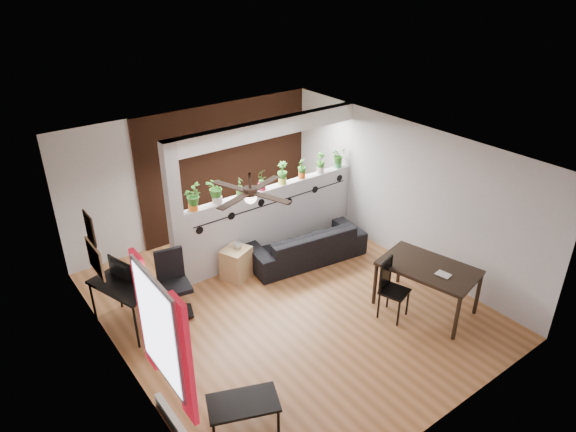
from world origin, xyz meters
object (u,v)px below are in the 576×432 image
(potted_plant_5, at_px, (302,168))
(folding_chair, at_px, (390,284))
(cup, at_px, (238,246))
(cube_shelf, at_px, (236,263))
(potted_plant_4, at_px, (282,172))
(sofa, at_px, (306,244))
(office_chair, at_px, (174,288))
(coffee_table, at_px, (243,404))
(ceiling_fan, at_px, (250,194))
(potted_plant_6, at_px, (321,162))
(computer_desk, at_px, (124,289))
(potted_plant_1, at_px, (217,190))
(potted_plant_0, at_px, (192,197))
(dining_table, at_px, (428,271))
(potted_plant_3, at_px, (262,179))
(potted_plant_2, at_px, (240,185))
(potted_plant_7, at_px, (338,157))

(potted_plant_5, height_order, folding_chair, potted_plant_5)
(cup, bearing_deg, cube_shelf, 180.00)
(potted_plant_4, distance_m, sofa, 1.40)
(sofa, bearing_deg, potted_plant_5, -112.45)
(office_chair, distance_m, coffee_table, 2.51)
(ceiling_fan, relative_size, folding_chair, 1.22)
(potted_plant_6, bearing_deg, computer_desk, -173.04)
(potted_plant_1, bearing_deg, potted_plant_5, -0.00)
(office_chair, bearing_deg, cup, 12.85)
(cup, height_order, computer_desk, computer_desk)
(cup, distance_m, office_chair, 1.40)
(potted_plant_1, relative_size, potted_plant_6, 1.16)
(potted_plant_0, height_order, computer_desk, potted_plant_0)
(potted_plant_0, distance_m, dining_table, 3.93)
(office_chair, bearing_deg, cube_shelf, 13.33)
(potted_plant_1, relative_size, potted_plant_3, 1.16)
(potted_plant_1, distance_m, potted_plant_4, 1.35)
(potted_plant_2, bearing_deg, cube_shelf, -135.65)
(ceiling_fan, distance_m, folding_chair, 2.73)
(potted_plant_0, bearing_deg, potted_plant_3, 0.00)
(potted_plant_1, height_order, office_chair, potted_plant_1)
(dining_table, bearing_deg, folding_chair, 157.78)
(potted_plant_2, relative_size, potted_plant_4, 0.91)
(potted_plant_5, distance_m, folding_chair, 2.86)
(potted_plant_2, relative_size, sofa, 0.19)
(sofa, xyz_separation_m, cube_shelf, (-1.36, 0.25, -0.02))
(ceiling_fan, bearing_deg, coffee_table, -127.97)
(ceiling_fan, xyz_separation_m, cube_shelf, (0.58, 1.46, -2.03))
(potted_plant_1, bearing_deg, folding_chair, -61.32)
(ceiling_fan, bearing_deg, potted_plant_2, 62.86)
(ceiling_fan, xyz_separation_m, potted_plant_1, (0.47, 1.80, -0.72))
(potted_plant_2, bearing_deg, folding_chair, -69.32)
(cup, bearing_deg, potted_plant_4, 15.81)
(cup, bearing_deg, potted_plant_6, 9.18)
(potted_plant_0, relative_size, sofa, 0.21)
(coffee_table, bearing_deg, office_chair, 82.79)
(potted_plant_7, distance_m, cube_shelf, 2.92)
(potted_plant_5, xyz_separation_m, sofa, (-0.34, -0.59, -1.25))
(potted_plant_7, height_order, folding_chair, potted_plant_7)
(potted_plant_1, relative_size, cup, 3.49)
(potted_plant_7, distance_m, coffee_table, 5.40)
(ceiling_fan, height_order, potted_plant_6, ceiling_fan)
(potted_plant_0, xyz_separation_m, office_chair, (-0.75, -0.65, -1.11))
(potted_plant_3, bearing_deg, folding_chair, -78.26)
(potted_plant_4, distance_m, cup, 1.57)
(cube_shelf, bearing_deg, sofa, -34.09)
(potted_plant_0, bearing_deg, office_chair, -139.16)
(potted_plant_6, bearing_deg, folding_chair, -106.76)
(potted_plant_2, relative_size, cube_shelf, 0.68)
(potted_plant_6, xyz_separation_m, cube_shelf, (-2.15, -0.34, -1.28))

